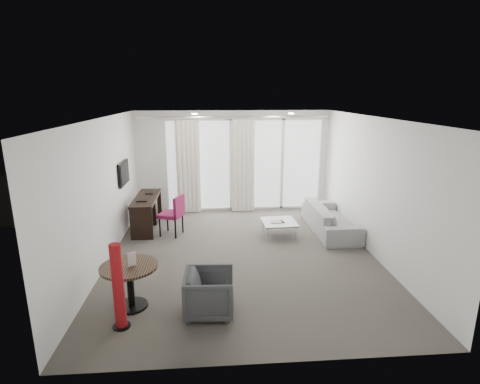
{
  "coord_description": "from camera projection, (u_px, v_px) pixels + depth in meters",
  "views": [
    {
      "loc": [
        -0.56,
        -6.63,
        3.02
      ],
      "look_at": [
        0.0,
        0.6,
        1.1
      ],
      "focal_mm": 28.0,
      "sensor_mm": 36.0,
      "label": 1
    }
  ],
  "objects": [
    {
      "name": "curtain_track",
      "position": [
        233.0,
        117.0,
        9.29
      ],
      "size": [
        4.8,
        0.04,
        0.04
      ],
      "primitive_type": null,
      "color": "#B2B2B7",
      "rests_on": "ceiling"
    },
    {
      "name": "menu_card",
      "position": [
        132.0,
        261.0,
        5.28
      ],
      "size": [
        0.11,
        0.06,
        0.2
      ],
      "primitive_type": null,
      "rotation": [
        0.0,
        0.0,
        0.39
      ],
      "color": "white",
      "rests_on": "round_table"
    },
    {
      "name": "rattan_chair_a",
      "position": [
        247.0,
        185.0,
        11.01
      ],
      "size": [
        0.58,
        0.58,
        0.79
      ],
      "primitive_type": null,
      "rotation": [
        0.0,
        0.0,
        -0.08
      ],
      "color": "brown",
      "rests_on": "terrace_slab"
    },
    {
      "name": "rattan_table",
      "position": [
        283.0,
        193.0,
        10.68
      ],
      "size": [
        0.54,
        0.54,
        0.52
      ],
      "primitive_type": null,
      "rotation": [
        0.0,
        0.0,
        -0.05
      ],
      "color": "brown",
      "rests_on": "terrace_slab"
    },
    {
      "name": "magazine",
      "position": [
        276.0,
        220.0,
        8.11
      ],
      "size": [
        0.27,
        0.31,
        0.02
      ],
      "primitive_type": null,
      "rotation": [
        0.0,
        0.0,
        -0.21
      ],
      "color": "gray",
      "rests_on": "coffee_table"
    },
    {
      "name": "coffee_table",
      "position": [
        279.0,
        228.0,
        8.16
      ],
      "size": [
        0.75,
        0.75,
        0.32
      ],
      "primitive_type": null,
      "rotation": [
        0.0,
        0.0,
        0.04
      ],
      "color": "gray",
      "rests_on": "floor"
    },
    {
      "name": "wall_front",
      "position": [
        266.0,
        260.0,
        3.98
      ],
      "size": [
        5.0,
        0.0,
        2.6
      ],
      "primitive_type": "cube",
      "color": "silver",
      "rests_on": "ground"
    },
    {
      "name": "tv",
      "position": [
        124.0,
        173.0,
        8.07
      ],
      "size": [
        0.05,
        0.8,
        0.5
      ],
      "primitive_type": null,
      "color": "black",
      "rests_on": "wall_left"
    },
    {
      "name": "curtain_right",
      "position": [
        243.0,
        166.0,
        9.63
      ],
      "size": [
        0.6,
        0.2,
        2.38
      ],
      "primitive_type": null,
      "color": "silver",
      "rests_on": "ground"
    },
    {
      "name": "window_panel",
      "position": [
        244.0,
        165.0,
        9.79
      ],
      "size": [
        4.0,
        0.02,
        2.38
      ],
      "primitive_type": null,
      "color": "white",
      "rests_on": "ground"
    },
    {
      "name": "red_lamp",
      "position": [
        118.0,
        287.0,
        4.84
      ],
      "size": [
        0.29,
        0.29,
        1.18
      ],
      "primitive_type": "cylinder",
      "rotation": [
        0.0,
        0.0,
        -0.25
      ],
      "color": "maroon",
      "rests_on": "floor"
    },
    {
      "name": "downlight_b",
      "position": [
        291.0,
        113.0,
        8.17
      ],
      "size": [
        0.12,
        0.12,
        0.02
      ],
      "primitive_type": "cylinder",
      "color": "#FFE0B2",
      "rests_on": "ceiling"
    },
    {
      "name": "sofa",
      "position": [
        330.0,
        218.0,
        8.39
      ],
      "size": [
        0.81,
        2.06,
        0.6
      ],
      "primitive_type": "imported",
      "rotation": [
        0.0,
        0.0,
        1.57
      ],
      "color": "gray",
      "rests_on": "floor"
    },
    {
      "name": "desk",
      "position": [
        147.0,
        213.0,
        8.57
      ],
      "size": [
        0.49,
        1.57,
        0.73
      ],
      "primitive_type": null,
      "color": "black",
      "rests_on": "floor"
    },
    {
      "name": "tub_armchair",
      "position": [
        210.0,
        293.0,
        5.22
      ],
      "size": [
        0.72,
        0.7,
        0.63
      ],
      "primitive_type": "imported",
      "rotation": [
        0.0,
        0.0,
        1.52
      ],
      "color": "#37373B",
      "rests_on": "floor"
    },
    {
      "name": "round_table",
      "position": [
        131.0,
        286.0,
        5.38
      ],
      "size": [
        1.06,
        1.06,
        0.65
      ],
      "primitive_type": null,
      "rotation": [
        0.0,
        0.0,
        -0.38
      ],
      "color": "#362618",
      "rests_on": "floor"
    },
    {
      "name": "rattan_chair_b",
      "position": [
        294.0,
        176.0,
        12.22
      ],
      "size": [
        0.66,
        0.66,
        0.77
      ],
      "primitive_type": null,
      "rotation": [
        0.0,
        0.0,
        0.3
      ],
      "color": "brown",
      "rests_on": "terrace_slab"
    },
    {
      "name": "balustrade",
      "position": [
        237.0,
        169.0,
        12.83
      ],
      "size": [
        5.5,
        0.06,
        1.05
      ],
      "primitive_type": null,
      "color": "#B2B2B7",
      "rests_on": "terrace_slab"
    },
    {
      "name": "window_frame",
      "position": [
        244.0,
        165.0,
        9.78
      ],
      "size": [
        4.1,
        0.06,
        2.44
      ],
      "primitive_type": null,
      "color": "white",
      "rests_on": "ground"
    },
    {
      "name": "ceiling",
      "position": [
        243.0,
        118.0,
        6.54
      ],
      "size": [
        5.0,
        6.0,
        0.0
      ],
      "primitive_type": "cube",
      "color": "white",
      "rests_on": "ground"
    },
    {
      "name": "wall_left",
      "position": [
        103.0,
        193.0,
        6.68
      ],
      "size": [
        0.0,
        6.0,
        2.6
      ],
      "primitive_type": "cube",
      "color": "silver",
      "rests_on": "ground"
    },
    {
      "name": "downlight_a",
      "position": [
        195.0,
        114.0,
        8.01
      ],
      "size": [
        0.12,
        0.12,
        0.02
      ],
      "primitive_type": "cylinder",
      "color": "#FFE0B2",
      "rests_on": "ceiling"
    },
    {
      "name": "terrace_slab",
      "position": [
        240.0,
        196.0,
        11.58
      ],
      "size": [
        5.6,
        3.0,
        0.12
      ],
      "primitive_type": "cube",
      "color": "#4D4D50",
      "rests_on": "ground"
    },
    {
      "name": "desk_chair",
      "position": [
        171.0,
        215.0,
        8.14
      ],
      "size": [
        0.62,
        0.6,
        0.9
      ],
      "primitive_type": null,
      "rotation": [
        0.0,
        0.0,
        -0.36
      ],
      "color": "maroon",
      "rests_on": "floor"
    },
    {
      "name": "remote",
      "position": [
        282.0,
        220.0,
        8.08
      ],
      "size": [
        0.08,
        0.17,
        0.02
      ],
      "primitive_type": null,
      "rotation": [
        0.0,
        0.0,
        0.15
      ],
      "color": "black",
      "rests_on": "coffee_table"
    },
    {
      "name": "curtain_left",
      "position": [
        188.0,
        167.0,
        9.53
      ],
      "size": [
        0.6,
        0.2,
        2.38
      ],
      "primitive_type": null,
      "color": "silver",
      "rests_on": "ground"
    },
    {
      "name": "wall_right",
      "position": [
        374.0,
        187.0,
        7.06
      ],
      "size": [
        0.0,
        6.0,
        2.6
      ],
      "primitive_type": "cube",
      "color": "silver",
      "rests_on": "ground"
    },
    {
      "name": "floor",
      "position": [
        242.0,
        255.0,
        7.2
      ],
      "size": [
        5.0,
        6.0,
        0.0
      ],
      "primitive_type": "cube",
      "color": "#4A453E",
      "rests_on": "ground"
    }
  ]
}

